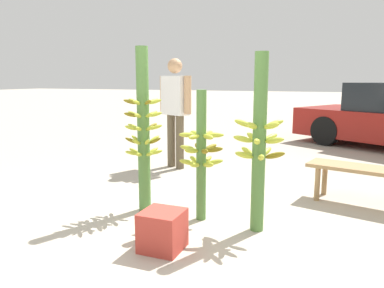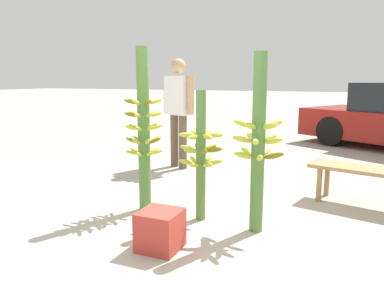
% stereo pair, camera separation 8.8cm
% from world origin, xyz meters
% --- Properties ---
extents(ground_plane, '(80.00, 80.00, 0.00)m').
position_xyz_m(ground_plane, '(0.00, 0.00, 0.00)').
color(ground_plane, '#A89E8C').
extents(banana_stalk_left, '(0.40, 0.40, 1.71)m').
position_xyz_m(banana_stalk_left, '(-0.62, 0.55, 0.86)').
color(banana_stalk_left, '#4C7A38').
rests_on(banana_stalk_left, ground_plane).
extents(banana_stalk_center, '(0.44, 0.44, 1.29)m').
position_xyz_m(banana_stalk_center, '(0.04, 0.52, 0.67)').
color(banana_stalk_center, '#4C7A38').
rests_on(banana_stalk_center, ground_plane).
extents(banana_stalk_right, '(0.48, 0.47, 1.62)m').
position_xyz_m(banana_stalk_right, '(0.61, 0.46, 0.82)').
color(banana_stalk_right, '#4C7A38').
rests_on(banana_stalk_right, ground_plane).
extents(vendor_person, '(0.66, 0.38, 1.70)m').
position_xyz_m(vendor_person, '(-1.12, 2.46, 1.01)').
color(vendor_person, brown).
rests_on(vendor_person, ground_plane).
extents(market_bench, '(1.53, 0.73, 0.43)m').
position_xyz_m(market_bench, '(1.70, 1.56, 0.37)').
color(market_bench, '#99754C').
rests_on(market_bench, ground_plane).
extents(produce_crate, '(0.33, 0.33, 0.33)m').
position_xyz_m(produce_crate, '(-0.02, -0.23, 0.16)').
color(produce_crate, '#B2382D').
rests_on(produce_crate, ground_plane).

